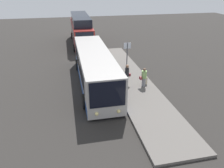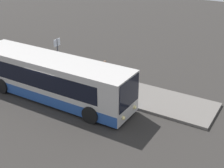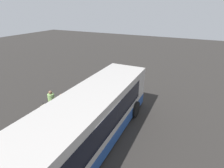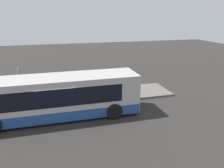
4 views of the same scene
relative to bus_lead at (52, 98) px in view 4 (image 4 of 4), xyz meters
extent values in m
plane|color=#2B2826|center=(0.19, -0.15, -1.44)|extent=(80.00, 80.00, 0.00)
cube|color=#605B56|center=(0.19, 3.15, -1.35)|extent=(20.00, 3.40, 0.17)
cube|color=#B2ADA8|center=(0.05, 0.00, 0.10)|extent=(11.56, 2.57, 2.69)
cube|color=#23478C|center=(0.05, 0.00, -0.90)|extent=(11.50, 2.59, 0.70)
cube|color=black|center=(-0.24, 0.00, 0.42)|extent=(9.48, 2.60, 1.18)
cube|color=black|center=(5.85, 0.00, 0.48)|extent=(0.06, 2.26, 1.72)
sphere|color=#F9E58C|center=(5.87, 0.71, -0.80)|extent=(0.24, 0.24, 0.24)
sphere|color=#F9E58C|center=(5.87, -0.71, -0.80)|extent=(0.24, 0.24, 0.24)
cylinder|color=black|center=(3.98, 1.29, -0.90)|extent=(1.08, 0.30, 1.08)
cylinder|color=black|center=(3.98, -1.29, -0.90)|extent=(1.08, 0.30, 1.08)
cylinder|color=black|center=(-3.53, 1.29, -0.90)|extent=(1.08, 0.30, 1.08)
cylinder|color=gray|center=(1.76, 3.85, -0.90)|extent=(0.35, 0.35, 0.73)
cylinder|color=#8CB766|center=(1.76, 3.85, -0.22)|extent=(0.50, 0.50, 0.64)
sphere|color=brown|center=(1.76, 3.85, 0.22)|extent=(0.24, 0.24, 0.24)
cube|color=maroon|center=(1.81, 3.54, -0.49)|extent=(0.30, 0.19, 0.24)
cylinder|color=#6B604C|center=(1.32, 2.51, -0.84)|extent=(0.32, 0.32, 0.84)
cylinder|color=#262628|center=(1.32, 2.51, -0.05)|extent=(0.45, 0.45, 0.73)
sphere|color=#9E7051|center=(1.32, 2.51, 0.45)|extent=(0.28, 0.28, 0.28)
cube|color=maroon|center=(1.18, 2.73, -0.37)|extent=(0.31, 0.27, 0.24)
cube|color=beige|center=(1.31, 4.18, -0.94)|extent=(0.40, 0.20, 0.65)
cylinder|color=black|center=(1.31, 4.18, -0.49)|extent=(0.02, 0.02, 0.24)
cylinder|color=#4C4C51|center=(-2.44, 3.55, 0.08)|extent=(0.10, 0.10, 2.69)
cube|color=silver|center=(-2.44, 3.55, 1.09)|extent=(0.04, 0.70, 0.56)
camera|label=1|loc=(17.37, -2.17, 6.76)|focal=35.00mm
camera|label=2|loc=(13.17, -14.07, 8.76)|focal=50.00mm
camera|label=3|loc=(-5.67, -4.28, 5.32)|focal=28.00mm
camera|label=4|loc=(0.23, -14.26, 5.39)|focal=35.00mm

